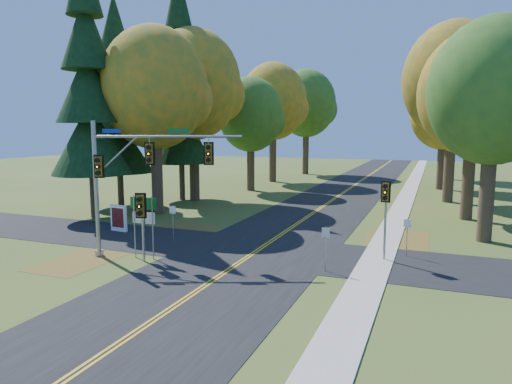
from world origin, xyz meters
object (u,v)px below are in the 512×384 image
at_px(route_sign_cluster, 143,214).
at_px(info_kiosk, 119,218).
at_px(traffic_mast, 132,170).
at_px(east_signal_pole, 386,201).

distance_m(route_sign_cluster, info_kiosk, 7.00).
height_order(traffic_mast, east_signal_pole, traffic_mast).
bearing_deg(east_signal_pole, info_kiosk, -178.34).
relative_size(traffic_mast, east_signal_pole, 1.77).
bearing_deg(traffic_mast, route_sign_cluster, -36.56).
height_order(east_signal_pole, info_kiosk, east_signal_pole).
height_order(route_sign_cluster, info_kiosk, route_sign_cluster).
bearing_deg(info_kiosk, traffic_mast, -39.20).
relative_size(route_sign_cluster, info_kiosk, 1.87).
bearing_deg(route_sign_cluster, traffic_mast, 164.00).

